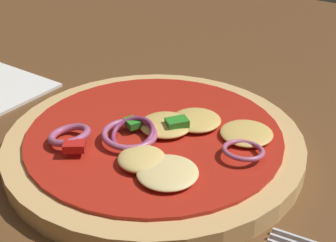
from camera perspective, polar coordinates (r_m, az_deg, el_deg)
The scene contains 2 objects.
dining_table at distance 0.44m, azimuth -6.29°, elevation -1.65°, with size 1.48×1.02×0.03m.
pizza at distance 0.39m, azimuth -1.55°, elevation -2.57°, with size 0.24×0.24×0.03m.
Camera 1 is at (0.25, -0.28, 0.24)m, focal length 50.41 mm.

